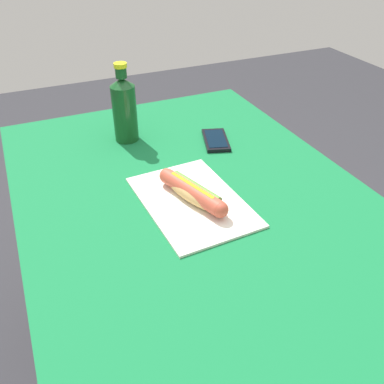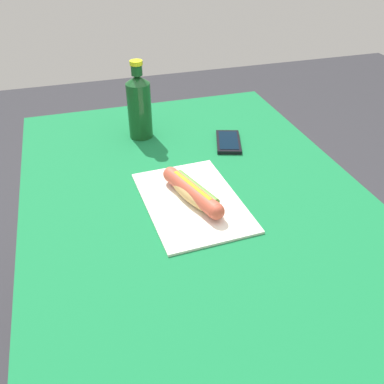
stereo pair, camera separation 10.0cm
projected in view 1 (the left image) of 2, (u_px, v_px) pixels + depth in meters
ground_plane at (193, 369)px, 1.47m from camera, size 6.00×6.00×0.00m
dining_table at (193, 235)px, 1.12m from camera, size 1.18×0.84×0.75m
paper_wrapper at (192, 201)px, 1.01m from camera, size 0.34×0.24×0.01m
hot_dog at (192, 192)px, 1.00m from camera, size 0.22×0.10×0.04m
cell_phone at (216, 140)px, 1.27m from camera, size 0.15×0.11×0.01m
soda_bottle at (124, 108)px, 1.23m from camera, size 0.07×0.07×0.23m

